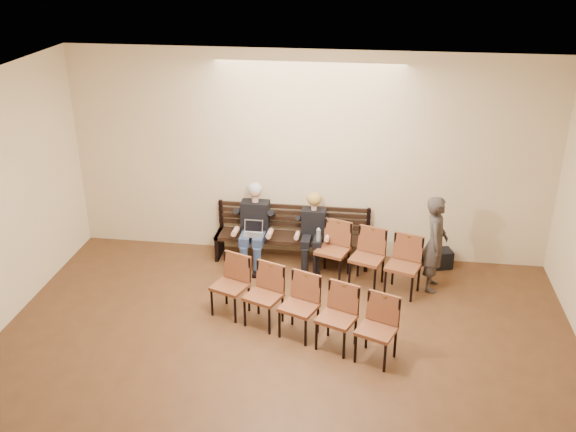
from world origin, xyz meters
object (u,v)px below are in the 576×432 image
(passerby, at_px, (436,237))
(bag, at_px, (439,259))
(water_bottle, at_px, (318,242))
(bench, at_px, (292,248))
(chair_row_back, at_px, (299,307))
(laptop, at_px, (252,237))
(seated_man, at_px, (254,224))
(seated_woman, at_px, (313,234))
(chair_row_front, at_px, (367,259))

(passerby, bearing_deg, bag, -7.13)
(water_bottle, height_order, bag, water_bottle)
(water_bottle, height_order, passerby, passerby)
(bench, relative_size, passerby, 1.46)
(passerby, distance_m, chair_row_back, 2.52)
(laptop, relative_size, water_bottle, 1.32)
(water_bottle, xyz_separation_m, passerby, (1.82, -0.23, 0.32))
(water_bottle, bearing_deg, bench, 142.43)
(laptop, distance_m, water_bottle, 1.09)
(water_bottle, height_order, chair_row_back, chair_row_back)
(seated_man, distance_m, bag, 3.13)
(seated_woman, height_order, chair_row_front, seated_woman)
(chair_row_front, bearing_deg, chair_row_back, -101.32)
(seated_woman, relative_size, laptop, 3.72)
(seated_man, xyz_separation_m, laptop, (0.01, -0.23, -0.13))
(bench, height_order, chair_row_back, chair_row_back)
(laptop, height_order, bag, laptop)
(bench, distance_m, chair_row_front, 1.45)
(bench, relative_size, laptop, 8.42)
(passerby, height_order, chair_row_front, passerby)
(seated_woman, height_order, chair_row_back, seated_woman)
(bench, relative_size, chair_row_back, 0.95)
(seated_man, height_order, chair_row_back, seated_man)
(bag, bearing_deg, passerby, -102.99)
(chair_row_back, bearing_deg, bag, 69.26)
(bag, xyz_separation_m, chair_row_front, (-1.18, -0.75, 0.31))
(chair_row_back, bearing_deg, laptop, 140.04)
(passerby, xyz_separation_m, chair_row_back, (-1.91, -1.58, -0.44))
(water_bottle, xyz_separation_m, chair_row_back, (-0.09, -1.81, -0.12))
(water_bottle, xyz_separation_m, bag, (1.98, 0.47, -0.41))
(seated_woman, bearing_deg, water_bottle, -65.58)
(chair_row_back, bearing_deg, passerby, 61.14)
(bench, relative_size, chair_row_front, 1.57)
(seated_woman, relative_size, passerby, 0.65)
(seated_woman, height_order, water_bottle, seated_woman)
(bag, bearing_deg, chair_row_front, -147.66)
(seated_man, bearing_deg, bench, 11.06)
(laptop, distance_m, bag, 3.13)
(bench, distance_m, bag, 2.46)
(water_bottle, relative_size, chair_row_front, 0.14)
(bag, relative_size, chair_row_back, 0.15)
(seated_woman, relative_size, water_bottle, 4.92)
(seated_man, height_order, chair_row_front, seated_man)
(laptop, bearing_deg, passerby, -0.96)
(seated_man, relative_size, bag, 3.32)
(chair_row_front, distance_m, chair_row_back, 1.77)
(bench, bearing_deg, water_bottle, -37.57)
(seated_woman, distance_m, water_bottle, 0.27)
(laptop, xyz_separation_m, passerby, (2.91, -0.25, 0.33))
(bag, height_order, passerby, passerby)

